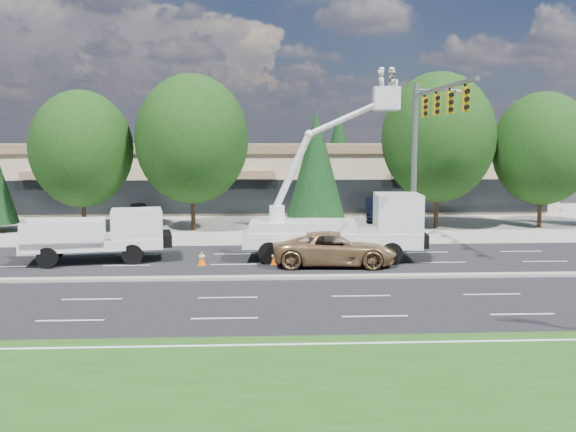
{
  "coord_description": "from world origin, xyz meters",
  "views": [
    {
      "loc": [
        1.05,
        -26.59,
        5.83
      ],
      "look_at": [
        2.52,
        2.28,
        2.4
      ],
      "focal_mm": 40.0,
      "sensor_mm": 36.0,
      "label": 1
    }
  ],
  "objects": [
    {
      "name": "traffic_cone_b",
      "position": [
        -1.49,
        3.18,
        0.34
      ],
      "size": [
        0.4,
        0.4,
        0.7
      ],
      "color": "#FE6908",
      "rests_on": "ground"
    },
    {
      "name": "bucket_truck",
      "position": [
        5.55,
        4.14,
        2.0
      ],
      "size": [
        8.7,
        3.32,
        9.26
      ],
      "rotation": [
        0.0,
        0.0,
        -0.08
      ],
      "color": "white",
      "rests_on": "ground"
    },
    {
      "name": "ground",
      "position": [
        0.0,
        0.0,
        0.0
      ],
      "size": [
        140.0,
        140.0,
        0.0
      ],
      "primitive_type": "plane",
      "color": "black",
      "rests_on": "ground"
    },
    {
      "name": "grass_verge",
      "position": [
        0.0,
        -13.0,
        0.01
      ],
      "size": [
        140.0,
        10.0,
        0.01
      ],
      "primitive_type": "cube",
      "color": "#1C4714",
      "rests_on": "ground"
    },
    {
      "name": "parked_car_east",
      "position": [
        9.97,
        19.52,
        0.84
      ],
      "size": [
        2.47,
        5.28,
        1.67
      ],
      "primitive_type": "imported",
      "rotation": [
        0.0,
        0.0,
        -0.14
      ],
      "color": "black",
      "rests_on": "ground"
    },
    {
      "name": "strip_mall",
      "position": [
        0.0,
        29.97,
        2.83
      ],
      "size": [
        50.4,
        15.4,
        5.5
      ],
      "color": "tan",
      "rests_on": "ground"
    },
    {
      "name": "utility_pickup",
      "position": [
        -6.27,
        4.29,
        1.02
      ],
      "size": [
        6.81,
        3.49,
        2.49
      ],
      "rotation": [
        0.0,
        0.0,
        0.18
      ],
      "color": "white",
      "rests_on": "ground"
    },
    {
      "name": "traffic_cone_d",
      "position": [
        7.6,
        3.63,
        0.34
      ],
      "size": [
        0.4,
        0.4,
        0.7
      ],
      "color": "#FE6908",
      "rests_on": "ground"
    },
    {
      "name": "tree_back_c",
      "position": [
        10.0,
        42.0,
        4.79
      ],
      "size": [
        4.53,
        4.53,
        8.93
      ],
      "color": "#332114",
      "rests_on": "ground"
    },
    {
      "name": "tree_back_b",
      "position": [
        -4.0,
        42.0,
        5.67
      ],
      "size": [
        5.36,
        5.36,
        10.57
      ],
      "color": "#332114",
      "rests_on": "ground"
    },
    {
      "name": "tree_back_d",
      "position": [
        22.0,
        42.0,
        4.7
      ],
      "size": [
        4.44,
        4.44,
        8.76
      ],
      "color": "#332114",
      "rests_on": "ground"
    },
    {
      "name": "traffic_cone_c",
      "position": [
        1.93,
        3.15,
        0.34
      ],
      "size": [
        0.4,
        0.4,
        0.7
      ],
      "color": "#FE6908",
      "rests_on": "ground"
    },
    {
      "name": "parked_car_west",
      "position": [
        -7.4,
        19.97,
        0.67
      ],
      "size": [
        2.43,
        4.21,
        1.35
      ],
      "primitive_type": "imported",
      "rotation": [
        0.0,
        0.0,
        0.22
      ],
      "color": "black",
      "rests_on": "ground"
    },
    {
      "name": "concrete_apron",
      "position": [
        0.0,
        20.0,
        0.01
      ],
      "size": [
        140.0,
        22.0,
        0.01
      ],
      "primitive_type": "cube",
      "color": "gray",
      "rests_on": "ground"
    },
    {
      "name": "tree_front_g",
      "position": [
        20.0,
        15.0,
        5.27
      ],
      "size": [
        6.48,
        6.48,
        9.0
      ],
      "color": "#332114",
      "rests_on": "ground"
    },
    {
      "name": "tree_front_c",
      "position": [
        -10.0,
        15.0,
        5.27
      ],
      "size": [
        6.49,
        6.49,
        9.0
      ],
      "color": "#332114",
      "rests_on": "ground"
    },
    {
      "name": "tree_front_e",
      "position": [
        5.0,
        15.0,
        4.18
      ],
      "size": [
        3.96,
        3.96,
        7.8
      ],
      "color": "#332114",
      "rests_on": "ground"
    },
    {
      "name": "minivan",
      "position": [
        4.72,
        2.8,
        0.8
      ],
      "size": [
        5.91,
        3.02,
        1.6
      ],
      "primitive_type": "imported",
      "rotation": [
        0.0,
        0.0,
        1.51
      ],
      "color": "#977349",
      "rests_on": "ground"
    },
    {
      "name": "tree_front_f",
      "position": [
        13.0,
        15.0,
        6.0
      ],
      "size": [
        7.39,
        7.39,
        10.25
      ],
      "color": "#332114",
      "rests_on": "ground"
    },
    {
      "name": "tree_back_a",
      "position": [
        -18.0,
        42.0,
        4.95
      ],
      "size": [
        4.68,
        4.68,
        9.23
      ],
      "color": "#332114",
      "rests_on": "ground"
    },
    {
      "name": "road_median",
      "position": [
        0.0,
        0.0,
        0.06
      ],
      "size": [
        120.0,
        0.55,
        0.12
      ],
      "primitive_type": "cube",
      "color": "gray",
      "rests_on": "ground"
    },
    {
      "name": "signal_mast",
      "position": [
        10.03,
        7.04,
        6.06
      ],
      "size": [
        2.76,
        10.16,
        9.0
      ],
      "color": "gray",
      "rests_on": "ground"
    },
    {
      "name": "tree_front_d",
      "position": [
        -3.0,
        15.0,
        5.88
      ],
      "size": [
        7.24,
        7.24,
        10.04
      ],
      "color": "#332114",
      "rests_on": "ground"
    }
  ]
}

